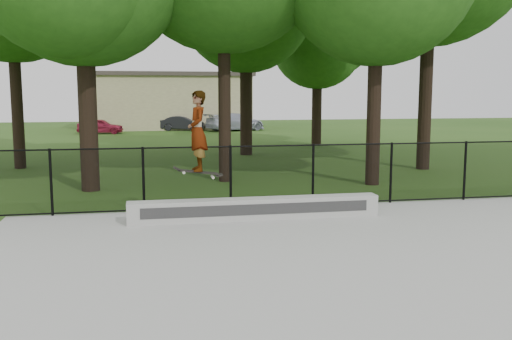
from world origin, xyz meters
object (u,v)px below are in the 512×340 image
at_px(car_a, 100,126).
at_px(skater_airborne, 198,133).
at_px(grind_ledge, 256,209).
at_px(car_c, 235,122).
at_px(car_b, 183,123).

xyz_separation_m(car_a, skater_airborne, (4.06, -28.21, 1.44)).
bearing_deg(grind_ledge, car_c, 81.94).
xyz_separation_m(car_c, skater_airborne, (-5.42, -29.66, 1.31)).
bearing_deg(car_b, grind_ledge, -165.47).
height_order(car_b, skater_airborne, skater_airborne).
bearing_deg(car_b, car_a, 127.60).
xyz_separation_m(car_a, car_c, (9.48, 1.45, 0.13)).
distance_m(car_a, car_b, 6.17).
distance_m(grind_ledge, car_b, 30.42).
bearing_deg(grind_ledge, skater_airborne, -174.12).
relative_size(car_b, skater_airborne, 1.64).
bearing_deg(car_c, skater_airborne, 148.19).
xyz_separation_m(grind_ledge, car_a, (-5.30, 28.08, 0.23)).
distance_m(grind_ledge, car_c, 29.83).
distance_m(car_b, skater_airborne, 30.63).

